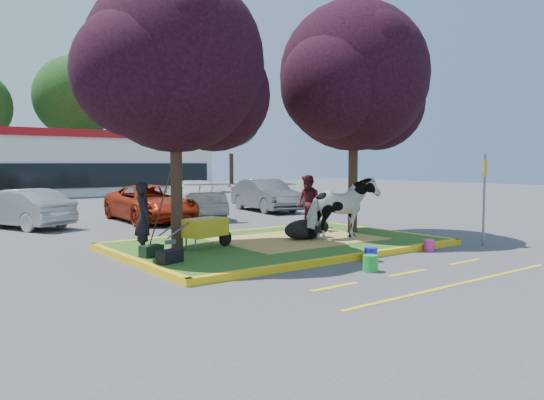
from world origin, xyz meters
TOP-DOWN VIEW (x-y plane):
  - ground at (0.00, 0.00)m, footprint 90.00×90.00m
  - median_island at (0.00, 0.00)m, footprint 8.00×5.00m
  - curb_near at (0.00, -2.58)m, footprint 8.30×0.16m
  - curb_far at (0.00, 2.58)m, footprint 8.30×0.16m
  - curb_left at (-4.08, 0.00)m, footprint 0.16×5.30m
  - curb_right at (4.08, 0.00)m, footprint 0.16×5.30m
  - straw_bedding at (0.60, 0.00)m, footprint 4.20×3.00m
  - tree_purple_left at (-2.78, 0.38)m, footprint 5.06×4.20m
  - tree_purple_right at (2.92, 0.18)m, footprint 5.30×4.40m
  - fire_lane_stripe_a at (-2.00, -4.20)m, footprint 1.10×0.12m
  - fire_lane_stripe_b at (0.00, -4.20)m, footprint 1.10×0.12m
  - fire_lane_stripe_c at (2.00, -4.20)m, footprint 1.10×0.12m
  - fire_lane_long at (0.00, -5.40)m, footprint 6.00×0.10m
  - retail_building at (2.00, 27.98)m, footprint 20.40×8.40m
  - treeline at (1.23, 37.61)m, footprint 46.58×7.80m
  - cow at (1.50, -0.78)m, footprint 2.07×1.08m
  - calf at (0.72, -0.14)m, footprint 1.41×1.06m
  - handler at (-3.70, 0.25)m, footprint 0.49×0.66m
  - visitor_a at (1.91, 1.10)m, footprint 0.70×0.87m
  - visitor_b at (2.71, 1.86)m, footprint 0.50×0.82m
  - wheelbarrow at (-2.17, 0.17)m, footprint 1.93×0.91m
  - gear_bag_dark at (-3.70, -1.05)m, footprint 0.59×0.44m
  - gear_bag_green at (-3.70, -0.14)m, footprint 0.53×0.39m
  - sign_post at (4.43, -3.14)m, footprint 0.34×0.10m
  - bucket_green at (-0.49, -3.65)m, footprint 0.40×0.40m
  - bucket_pink at (2.58, -2.80)m, footprint 0.31×0.31m
  - bucket_blue at (0.37, -2.87)m, footprint 0.37×0.37m
  - car_silver at (-4.58, 8.50)m, footprint 2.90×4.28m
  - car_red at (-0.20, 7.80)m, footprint 2.57×5.10m
  - car_white at (1.83, 8.37)m, footprint 3.38×5.61m
  - car_grey at (5.85, 8.65)m, footprint 2.20×4.65m

SIDE VIEW (x-z plane):
  - ground at x=0.00m, z-range 0.00..0.00m
  - fire_lane_stripe_a at x=-2.00m, z-range 0.00..0.01m
  - fire_lane_stripe_b at x=0.00m, z-range 0.00..0.01m
  - fire_lane_stripe_c at x=2.00m, z-range 0.00..0.01m
  - fire_lane_long at x=0.00m, z-range 0.00..0.01m
  - median_island at x=0.00m, z-range 0.00..0.15m
  - curb_near at x=0.00m, z-range 0.00..0.15m
  - curb_far at x=0.00m, z-range 0.00..0.15m
  - curb_left at x=-4.08m, z-range 0.00..0.15m
  - curb_right at x=4.08m, z-range 0.00..0.15m
  - bucket_pink at x=2.58m, z-range 0.00..0.28m
  - straw_bedding at x=0.60m, z-range 0.15..0.16m
  - bucket_blue at x=0.37m, z-range 0.00..0.31m
  - bucket_green at x=-0.49m, z-range 0.00..0.34m
  - gear_bag_green at x=-3.70m, z-range 0.15..0.40m
  - gear_bag_dark at x=-3.70m, z-range 0.15..0.42m
  - calf at x=0.72m, z-range 0.15..0.69m
  - wheelbarrow at x=-2.17m, z-range 0.29..1.02m
  - car_silver at x=-4.58m, z-range 0.00..1.34m
  - car_red at x=-0.20m, z-range 0.00..1.38m
  - car_grey at x=5.85m, z-range 0.00..1.47m
  - car_white at x=1.83m, z-range 0.00..1.52m
  - visitor_b at x=2.71m, z-range 0.15..1.45m
  - handler at x=-3.70m, z-range 0.15..1.79m
  - cow at x=1.50m, z-range 0.15..1.84m
  - visitor_a at x=1.91m, z-range 0.15..1.86m
  - sign_post at x=4.43m, z-range 0.28..2.74m
  - retail_building at x=2.00m, z-range 0.05..4.45m
  - tree_purple_left at x=-2.78m, z-range 1.10..7.61m
  - tree_purple_right at x=2.92m, z-range 1.15..7.97m
  - treeline at x=1.23m, z-range 0.42..15.05m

